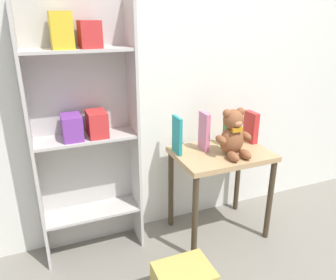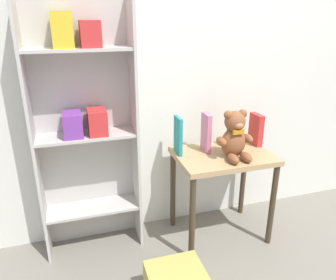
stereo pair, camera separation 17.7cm
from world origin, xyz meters
name	(u,v)px [view 1 (the left image)]	position (x,y,z in m)	size (l,w,h in m)	color
wall_back	(193,59)	(0.00, 1.49, 1.25)	(4.80, 0.06, 2.50)	silver
bookshelf_side	(83,123)	(-0.81, 1.36, 0.92)	(0.64, 0.24, 1.66)	#BCB7B2
display_table	(221,165)	(0.09, 1.17, 0.55)	(0.65, 0.47, 0.65)	tan
teddy_bear	(233,134)	(0.12, 1.10, 0.80)	(0.25, 0.23, 0.32)	brown
book_standing_teal	(177,135)	(-0.21, 1.27, 0.78)	(0.02, 0.13, 0.26)	teal
book_standing_pink	(204,131)	(-0.01, 1.25, 0.79)	(0.03, 0.12, 0.27)	#D17093
book_standing_green	(228,131)	(0.19, 1.26, 0.76)	(0.02, 0.11, 0.22)	#33934C
book_standing_red	(251,127)	(0.38, 1.26, 0.77)	(0.04, 0.13, 0.23)	red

